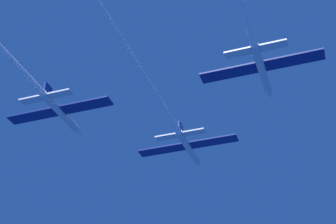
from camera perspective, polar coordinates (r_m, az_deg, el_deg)
jet_lead at (r=70.64m, az=-1.31°, el=1.68°), size 16.32×52.26×2.70m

